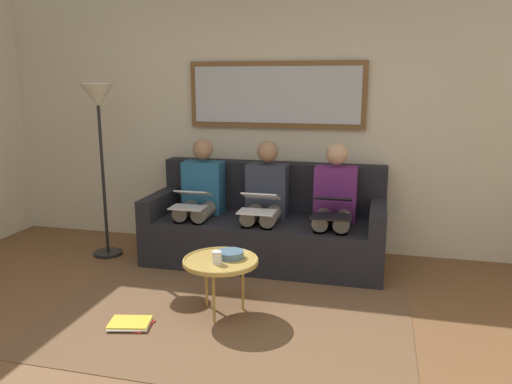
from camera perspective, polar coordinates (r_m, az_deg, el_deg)
The scene contains 15 objects.
wall_rear at distance 5.08m, azimuth 2.48°, elevation 8.22°, with size 6.00×0.12×2.60m, color beige.
area_rug at distance 3.76m, azimuth -3.22°, elevation -13.96°, with size 2.60×1.80×0.01m, color brown.
couch at distance 4.79m, azimuth 1.21°, elevation -4.08°, with size 2.20×0.90×0.90m.
framed_mirror at distance 4.97m, azimuth 2.28°, elevation 11.02°, with size 1.75×0.05×0.64m.
coffee_table at distance 3.66m, azimuth -4.06°, elevation -7.92°, with size 0.55×0.55×0.43m.
cup at distance 3.57m, azimuth -4.49°, elevation -7.45°, with size 0.07×0.07×0.09m, color silver.
bowl at distance 3.69m, azimuth -2.94°, elevation -7.11°, with size 0.20×0.20×0.05m, color slate.
person_left at distance 4.55m, azimuth 8.91°, elevation -1.23°, with size 0.38×0.58×1.14m.
laptop_black at distance 4.32m, azimuth 8.64°, elevation -1.66°, with size 0.33×0.38×0.16m.
person_middle at distance 4.65m, azimuth 1.04°, elevation -0.80°, with size 0.38×0.58×1.14m.
laptop_white at distance 4.42m, azimuth 0.36°, elevation -1.27°, with size 0.32×0.36×0.16m.
person_right at distance 4.83m, azimuth -6.38°, elevation -0.37°, with size 0.38×0.58×1.14m.
laptop_silver at distance 4.60m, azimuth -7.43°, elevation -0.83°, with size 0.31×0.34×0.15m.
magazine_stack at distance 3.73m, azimuth -14.15°, elevation -14.32°, with size 0.32×0.27×0.03m.
standing_lamp at distance 4.94m, azimuth -17.49°, elevation 8.37°, with size 0.32×0.32×1.66m.
Camera 1 is at (-1.01, 2.36, 1.68)m, focal length 35.07 mm.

